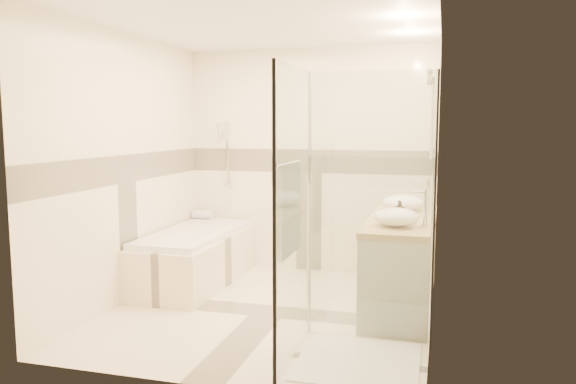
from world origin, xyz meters
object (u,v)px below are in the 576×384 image
(bathtub, at_px, (195,254))
(vessel_sink_far, at_px, (396,217))
(vessel_sink_near, at_px, (403,203))
(vanity, at_px, (401,265))
(shower_enclosure, at_px, (344,296))
(amenity_bottle_b, at_px, (400,210))
(amenity_bottle_a, at_px, (399,210))

(bathtub, bearing_deg, vessel_sink_far, -19.70)
(vessel_sink_near, height_order, vessel_sink_far, vessel_sink_near)
(bathtub, relative_size, vanity, 1.05)
(shower_enclosure, bearing_deg, vanity, 77.03)
(shower_enclosure, distance_m, vessel_sink_far, 0.99)
(vessel_sink_near, xyz_separation_m, amenity_bottle_b, (0.00, -0.42, -0.01))
(vanity, relative_size, vessel_sink_far, 4.41)
(vessel_sink_near, height_order, amenity_bottle_a, amenity_bottle_a)
(amenity_bottle_a, height_order, amenity_bottle_b, amenity_bottle_a)
(vanity, height_order, amenity_bottle_a, amenity_bottle_a)
(vessel_sink_far, bearing_deg, amenity_bottle_b, 90.00)
(bathtub, bearing_deg, amenity_bottle_a, -12.80)
(vessel_sink_near, relative_size, amenity_bottle_b, 2.67)
(bathtub, relative_size, shower_enclosure, 0.83)
(amenity_bottle_a, bearing_deg, amenity_bottle_b, 90.00)
(amenity_bottle_b, bearing_deg, amenity_bottle_a, -90.00)
(shower_enclosure, bearing_deg, amenity_bottle_b, 77.75)
(vanity, height_order, shower_enclosure, shower_enclosure)
(amenity_bottle_b, bearing_deg, bathtub, 170.28)
(bathtub, distance_m, vanity, 2.18)
(bathtub, xyz_separation_m, vanity, (2.15, -0.35, 0.12))
(vessel_sink_near, distance_m, vessel_sink_far, 0.82)
(vessel_sink_near, bearing_deg, amenity_bottle_a, -90.00)
(vessel_sink_far, xyz_separation_m, amenity_bottle_a, (0.00, 0.28, 0.01))
(vessel_sink_near, distance_m, amenity_bottle_b, 0.42)
(vessel_sink_near, bearing_deg, shower_enclosure, -99.22)
(bathtub, height_order, shower_enclosure, shower_enclosure)
(shower_enclosure, distance_m, amenity_bottle_b, 1.35)
(shower_enclosure, bearing_deg, amenity_bottle_a, 76.51)
(vessel_sink_far, height_order, amenity_bottle_b, same)
(bathtub, xyz_separation_m, amenity_bottle_b, (2.13, -0.36, 0.62))
(bathtub, relative_size, vessel_sink_near, 4.32)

